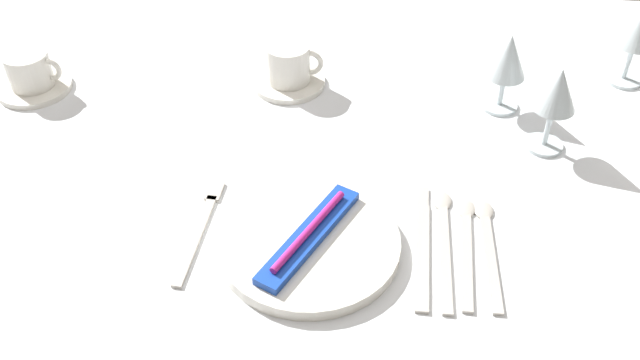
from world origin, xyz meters
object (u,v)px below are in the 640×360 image
dinner_plate (309,244)px  spoon_dessert (466,238)px  coffee_cup_right (289,63)px  fork_outer (201,226)px  wine_glass_left (508,60)px  dinner_knife (422,248)px  wine_glass_right (638,32)px  wine_glass_centre (557,94)px  toothbrush_package (309,235)px  coffee_cup_left (30,70)px  spoon_tea (488,239)px  spoon_soup (444,234)px

dinner_plate → spoon_dessert: (0.21, 0.04, -0.01)m
spoon_dessert → coffee_cup_right: 0.46m
fork_outer → wine_glass_left: 0.57m
dinner_knife → wine_glass_right: size_ratio=1.71×
fork_outer → wine_glass_centre: 0.57m
toothbrush_package → spoon_dessert: toothbrush_package is taller
dinner_plate → dinner_knife: bearing=6.7°
coffee_cup_left → coffee_cup_right: 0.45m
fork_outer → spoon_tea: spoon_tea is taller
fork_outer → spoon_tea: 0.40m
dinner_plate → spoon_soup: bearing=14.9°
spoon_dessert → dinner_plate: bearing=-168.2°
spoon_tea → spoon_soup: bearing=176.7°
toothbrush_package → coffee_cup_right: size_ratio=2.03×
coffee_cup_right → dinner_plate: bearing=-77.3°
coffee_cup_left → wine_glass_centre: size_ratio=0.67×
spoon_dessert → fork_outer: bearing=-176.5°
dinner_plate → dinner_knife: (0.15, 0.02, -0.01)m
toothbrush_package → wine_glass_right: bearing=43.6°
spoon_tea → wine_glass_left: size_ratio=1.52×
wine_glass_left → wine_glass_right: (0.23, 0.11, 0.00)m
spoon_dessert → wine_glass_left: 0.34m
dinner_knife → spoon_soup: size_ratio=1.02×
toothbrush_package → fork_outer: 0.16m
dinner_plate → spoon_dessert: bearing=11.8°
dinner_plate → spoon_soup: 0.19m
dinner_knife → spoon_soup: spoon_soup is taller
spoon_dessert → wine_glass_right: 0.53m
dinner_plate → dinner_knife: 0.15m
wine_glass_right → spoon_soup: bearing=-126.7°
spoon_soup → spoon_tea: bearing=-3.3°
spoon_soup → spoon_dessert: size_ratio=1.09×
dinner_knife → wine_glass_left: 0.39m
dinner_knife → spoon_dessert: size_ratio=1.11×
toothbrush_package → dinner_knife: size_ratio=0.88×
toothbrush_package → spoon_dessert: 0.22m
coffee_cup_left → spoon_tea: bearing=-19.7°
dinner_knife → wine_glass_right: bearing=52.8°
spoon_tea → coffee_cup_left: size_ratio=2.15×
spoon_soup → wine_glass_right: 0.55m
dinner_plate → wine_glass_centre: bearing=38.1°
spoon_soup → wine_glass_left: bearing=73.5°
dinner_knife → wine_glass_centre: size_ratio=1.62×
fork_outer → wine_glass_left: size_ratio=1.50×
fork_outer → dinner_knife: size_ratio=0.88×
wine_glass_centre → dinner_plate: bearing=-141.9°
coffee_cup_left → wine_glass_centre: (0.88, -0.05, 0.06)m
fork_outer → wine_glass_right: 0.81m
wine_glass_centre → wine_glass_left: (-0.06, 0.10, -0.01)m
wine_glass_centre → coffee_cup_left: bearing=176.4°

